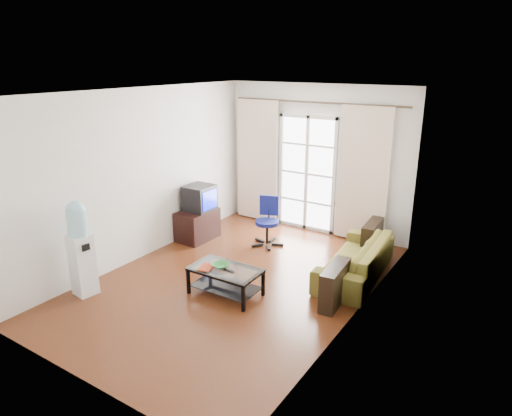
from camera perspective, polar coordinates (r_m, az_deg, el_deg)
The scene contains 20 objects.
floor at distance 6.77m, azimuth -2.64°, elevation -9.13°, with size 5.20×5.20×0.00m, color #602E16.
ceiling at distance 6.03m, azimuth -3.02°, elevation 14.32°, with size 5.20×5.20×0.00m, color white.
wall_back at distance 8.45m, azimuth 7.53°, elevation 6.04°, with size 3.60×0.02×2.70m, color white.
wall_front at distance 4.54m, azimuth -22.33°, elevation -5.96°, with size 3.60×0.02×2.70m, color white.
wall_left at distance 7.43m, azimuth -14.22°, elevation 3.95°, with size 0.02×5.20×2.70m, color white.
wall_right at distance 5.46m, azimuth 12.74°, elevation -1.00°, with size 0.02×5.20×2.70m, color white.
french_door at distance 8.53m, azimuth 6.38°, elevation 4.29°, with size 1.16×0.06×2.15m.
curtain_rod at distance 8.21m, azimuth 7.52°, elevation 12.96°, with size 0.04×0.04×3.30m, color #4C3F2D.
curtain_left at distance 8.95m, azimuth 0.18°, elevation 5.88°, with size 0.90×0.07×2.35m, color beige.
curtain_right at distance 8.03m, azimuth 13.25°, elevation 3.96°, with size 0.90×0.07×2.35m, color beige.
radiator at distance 8.34m, azimuth 11.90°, elevation -1.66°, with size 0.64×0.12×0.64m, color #9B9A9D.
sofa at distance 6.99m, azimuth 12.34°, elevation -6.16°, with size 0.88×1.93×0.55m, color brown.
coffee_table at distance 6.31m, azimuth -3.84°, elevation -8.70°, with size 0.98×0.57×0.39m.
bowl at distance 6.27m, azimuth -4.44°, elevation -7.19°, with size 0.29×0.29×0.06m, color #338C4F.
book at distance 6.31m, azimuth -6.99°, elevation -7.28°, with size 0.23×0.28×0.02m, color #A42B14.
remote at distance 6.17m, azimuth -3.43°, elevation -7.84°, with size 0.15×0.04×0.02m, color black.
tv_stand at distance 8.24m, azimuth -7.34°, elevation -2.09°, with size 0.49×0.73×0.54m, color black.
crt_tv at distance 8.13m, azimuth -7.19°, elevation 1.30°, with size 0.51×0.50×0.45m.
task_chair at distance 7.94m, azimuth 1.44°, elevation -2.89°, with size 0.75×0.75×0.85m.
water_cooler at distance 6.58m, azimuth -21.11°, elevation -4.50°, with size 0.31×0.31×1.34m.
Camera 1 is at (3.51, -4.88, 3.10)m, focal length 32.00 mm.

